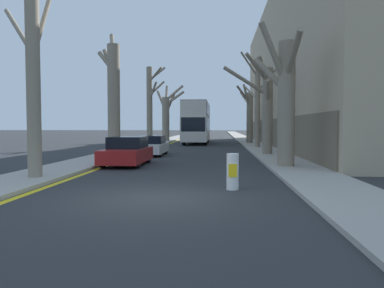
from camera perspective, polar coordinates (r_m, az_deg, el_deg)
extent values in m
plane|color=#2B2D30|center=(9.97, -5.72, -8.24)|extent=(300.00, 300.00, 0.00)
cube|color=#A39E93|center=(60.05, -2.17, 1.03)|extent=(2.44, 120.00, 0.12)
cube|color=#A39E93|center=(59.76, 7.53, 1.00)|extent=(2.44, 120.00, 0.12)
cube|color=tan|center=(37.96, 19.21, 10.46)|extent=(10.00, 44.00, 14.14)
cube|color=#6B5E4C|center=(36.66, 11.45, 1.71)|extent=(0.12, 43.12, 2.50)
cube|color=yellow|center=(59.91, -0.84, 0.98)|extent=(0.24, 120.00, 0.01)
cylinder|color=gray|center=(14.29, -23.05, 9.81)|extent=(0.48, 0.48, 7.41)
cylinder|color=gray|center=(15.22, -21.81, 16.77)|extent=(0.27, 1.52, 2.81)
cylinder|color=gray|center=(15.64, -24.88, 15.36)|extent=(1.97, 1.69, 2.09)
cylinder|color=gray|center=(23.71, -11.83, 6.47)|extent=(0.76, 0.76, 6.90)
cylinder|color=gray|center=(24.83, -12.02, 14.01)|extent=(0.80, 1.59, 2.16)
cylinder|color=gray|center=(24.48, -12.92, 12.12)|extent=(1.40, 1.02, 1.45)
cylinder|color=gray|center=(24.53, -12.55, 12.30)|extent=(1.16, 1.19, 1.62)
cylinder|color=gray|center=(34.84, -6.49, 5.65)|extent=(0.54, 0.54, 7.30)
cylinder|color=gray|center=(35.20, -5.34, 10.59)|extent=(1.54, 0.62, 1.35)
cylinder|color=gray|center=(35.14, -5.39, 8.44)|extent=(1.47, 0.82, 1.44)
cylinder|color=gray|center=(34.51, -5.61, 10.50)|extent=(1.48, 1.19, 1.31)
cylinder|color=gray|center=(34.30, -6.00, 7.96)|extent=(1.06, 1.35, 1.71)
cylinder|color=gray|center=(44.35, -4.02, 3.73)|extent=(0.85, 0.85, 5.28)
cylinder|color=gray|center=(45.19, -3.93, 7.34)|extent=(0.35, 1.68, 2.57)
cylinder|color=gray|center=(44.79, -2.65, 6.99)|extent=(2.32, 1.26, 1.83)
cylinder|color=gray|center=(45.31, -3.32, 6.26)|extent=(1.22, 2.23, 2.90)
cylinder|color=gray|center=(44.91, -4.64, 6.53)|extent=(1.46, 1.18, 2.59)
cylinder|color=gray|center=(45.14, -2.72, 7.74)|extent=(2.18, 1.87, 2.09)
cylinder|color=gray|center=(17.25, 14.17, 5.74)|extent=(0.75, 0.75, 5.63)
cylinder|color=gray|center=(17.72, 11.90, 10.25)|extent=(1.59, 1.21, 1.74)
cylinder|color=gray|center=(16.50, 15.16, 12.94)|extent=(0.44, 2.22, 1.81)
cylinder|color=gray|center=(17.06, 12.40, 13.12)|extent=(1.56, 1.06, 2.76)
cylinder|color=gray|center=(24.65, 11.43, 4.85)|extent=(0.67, 0.67, 5.63)
cylinder|color=gray|center=(24.29, 9.91, 11.35)|extent=(1.72, 1.35, 1.79)
cylinder|color=gray|center=(24.14, 11.47, 7.73)|extent=(0.38, 1.35, 1.54)
cylinder|color=gray|center=(24.49, 8.21, 9.45)|extent=(2.97, 0.60, 1.94)
cylinder|color=gray|center=(24.32, 10.86, 10.94)|extent=(0.96, 1.33, 1.75)
cylinder|color=gray|center=(32.23, 9.92, 5.16)|extent=(0.46, 0.46, 6.52)
cylinder|color=gray|center=(33.39, 8.91, 7.76)|extent=(1.16, 2.38, 1.56)
cylinder|color=gray|center=(33.14, 9.84, 11.35)|extent=(0.20, 1.29, 1.73)
cylinder|color=gray|center=(32.17, 11.35, 9.56)|extent=(1.66, 0.87, 1.95)
cylinder|color=gray|center=(32.20, 8.74, 11.88)|extent=(1.62, 0.88, 2.07)
cylinder|color=gray|center=(39.88, 8.78, 3.90)|extent=(0.66, 0.66, 5.39)
cylinder|color=gray|center=(39.48, 8.34, 7.20)|extent=(1.02, 1.28, 2.46)
cylinder|color=gray|center=(39.28, 7.87, 7.49)|extent=(1.65, 1.62, 1.77)
cylinder|color=gray|center=(40.70, 8.11, 6.84)|extent=(1.14, 1.76, 1.66)
cube|color=silver|center=(40.50, 0.74, 2.32)|extent=(2.52, 11.15, 2.43)
cube|color=silver|center=(40.53, 0.74, 5.08)|extent=(2.47, 10.92, 1.47)
cube|color=#B8B1A9|center=(40.57, 0.74, 6.20)|extent=(2.47, 10.92, 0.12)
cube|color=black|center=(40.50, 0.74, 2.97)|extent=(2.55, 9.81, 1.27)
cube|color=black|center=(40.53, 0.74, 5.18)|extent=(2.55, 9.81, 1.12)
cube|color=black|center=(34.96, 0.17, 3.00)|extent=(2.27, 0.06, 1.33)
cylinder|color=black|center=(37.28, -1.25, 0.66)|extent=(0.30, 1.03, 1.03)
cylinder|color=black|center=(37.13, 2.10, 0.65)|extent=(0.30, 1.03, 1.03)
cylinder|color=black|center=(43.71, -0.43, 0.97)|extent=(0.30, 1.03, 1.03)
cylinder|color=black|center=(43.58, 2.43, 0.96)|extent=(0.30, 1.03, 1.03)
cube|color=maroon|center=(18.33, -9.89, -1.66)|extent=(1.82, 4.05, 0.63)
cube|color=black|center=(18.53, -9.72, 0.25)|extent=(1.60, 2.11, 0.56)
cylinder|color=black|center=(17.40, -13.43, -2.55)|extent=(0.20, 0.62, 0.62)
cylinder|color=black|center=(16.98, -8.27, -2.63)|extent=(0.20, 0.62, 0.62)
cylinder|color=black|center=(19.72, -11.28, -1.90)|extent=(0.20, 0.62, 0.62)
cylinder|color=black|center=(19.35, -6.70, -1.96)|extent=(0.20, 0.62, 0.62)
cube|color=silver|center=(24.33, -6.33, -0.62)|extent=(1.84, 4.12, 0.57)
cube|color=black|center=(24.55, -6.23, 0.68)|extent=(1.62, 2.14, 0.51)
cylinder|color=black|center=(23.30, -8.85, -1.11)|extent=(0.20, 0.67, 0.67)
cylinder|color=black|center=(22.99, -4.92, -1.14)|extent=(0.20, 0.67, 0.67)
cylinder|color=black|center=(25.71, -7.59, -0.74)|extent=(0.20, 0.67, 0.67)
cylinder|color=black|center=(25.42, -4.03, -0.76)|extent=(0.20, 0.67, 0.67)
cylinder|color=white|center=(11.25, 6.20, -4.20)|extent=(0.36, 0.36, 1.08)
cube|color=yellow|center=(11.06, 6.23, -4.04)|extent=(0.25, 0.01, 0.39)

